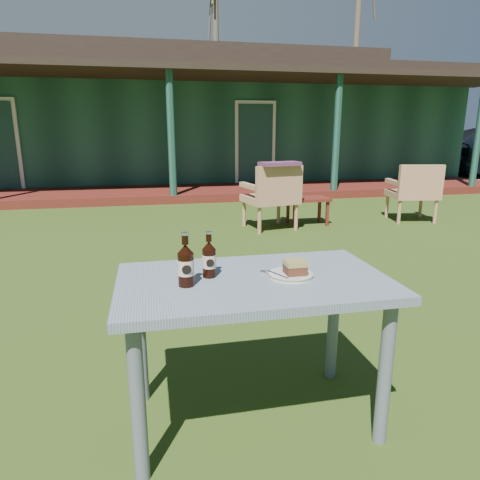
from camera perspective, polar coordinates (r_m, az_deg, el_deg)
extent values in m
plane|color=#334916|center=(3.64, -4.27, -7.52)|extent=(80.00, 80.00, 0.00)
cube|color=#1A4537|center=(12.85, -10.30, 13.99)|extent=(15.00, 6.00, 2.60)
cube|color=black|center=(12.93, -10.61, 20.42)|extent=(15.80, 6.80, 0.30)
cube|color=black|center=(12.98, -10.70, 22.17)|extent=(12.00, 3.50, 0.60)
cube|color=#5A1D16|center=(9.05, -9.12, 6.16)|extent=(15.00, 1.80, 0.16)
cube|color=black|center=(9.02, -9.75, 21.22)|extent=(15.40, 2.00, 0.12)
cylinder|color=#1A4537|center=(8.16, -9.13, 13.35)|extent=(0.14, 0.14, 2.45)
cylinder|color=#1A4537|center=(8.94, 12.75, 13.27)|extent=(0.14, 0.14, 2.45)
cylinder|color=#1A4537|center=(10.70, 29.17, 11.98)|extent=(0.14, 0.14, 2.45)
cube|color=white|center=(10.13, 2.03, 12.43)|extent=(0.95, 0.06, 2.00)
cube|color=#193D38|center=(10.10, 2.07, 12.43)|extent=(0.80, 0.04, 1.85)
cylinder|color=brown|center=(22.37, -3.22, 23.17)|extent=(0.28, 0.28, 9.50)
cylinder|color=brown|center=(23.02, 15.25, 24.37)|extent=(0.28, 0.28, 11.00)
cube|color=slate|center=(1.92, 1.86, -5.68)|extent=(1.20, 0.70, 0.04)
cylinder|color=slate|center=(1.80, -13.44, -20.56)|extent=(0.06, 0.06, 0.68)
cylinder|color=slate|center=(2.03, 18.76, -16.51)|extent=(0.06, 0.06, 0.68)
cylinder|color=slate|center=(2.26, -13.17, -12.75)|extent=(0.06, 0.06, 0.68)
cylinder|color=slate|center=(2.45, 12.33, -10.46)|extent=(0.06, 0.06, 0.68)
cylinder|color=silver|center=(1.94, 6.76, -4.62)|extent=(0.20, 0.20, 0.01)
cylinder|color=olive|center=(1.94, 6.76, -4.48)|extent=(0.20, 0.20, 0.00)
cube|color=#4E2619|center=(1.93, 7.35, -3.91)|extent=(0.09, 0.08, 0.04)
cube|color=olive|center=(1.92, 7.38, -3.03)|extent=(0.09, 0.09, 0.02)
cube|color=silver|center=(1.91, 5.01, -4.61)|extent=(0.07, 0.13, 0.00)
cylinder|color=black|center=(1.91, -4.13, -3.09)|extent=(0.06, 0.06, 0.13)
cone|color=black|center=(1.89, -4.17, -0.73)|extent=(0.06, 0.06, 0.04)
cylinder|color=black|center=(1.88, -4.19, 0.32)|extent=(0.03, 0.03, 0.04)
cylinder|color=silver|center=(1.88, -4.20, 0.99)|extent=(0.03, 0.03, 0.01)
cylinder|color=beige|center=(1.91, -4.13, -2.81)|extent=(0.06, 0.06, 0.06)
cylinder|color=black|center=(1.88, -4.00, -3.08)|extent=(0.04, 0.00, 0.04)
cylinder|color=black|center=(1.81, -7.21, -3.94)|extent=(0.07, 0.07, 0.14)
cone|color=black|center=(1.79, -7.30, -1.18)|extent=(0.07, 0.07, 0.04)
cylinder|color=black|center=(1.78, -7.34, 0.05)|extent=(0.03, 0.03, 0.04)
cylinder|color=silver|center=(1.77, -7.37, 0.83)|extent=(0.03, 0.03, 0.01)
cylinder|color=beige|center=(1.81, -7.22, -3.61)|extent=(0.07, 0.07, 0.07)
cylinder|color=black|center=(1.78, -7.13, -3.95)|extent=(0.04, 0.00, 0.04)
cylinder|color=silver|center=(1.98, 3.08, -4.25)|extent=(0.03, 0.03, 0.01)
cube|color=tan|center=(6.03, 4.00, 5.45)|extent=(0.77, 0.74, 0.09)
cube|color=tan|center=(5.76, 5.27, 7.67)|extent=(0.67, 0.21, 0.44)
cube|color=tan|center=(6.16, 6.43, 7.40)|extent=(0.18, 0.59, 0.06)
cube|color=tan|center=(5.90, 1.34, 7.17)|extent=(0.18, 0.59, 0.06)
cylinder|color=tan|center=(6.43, 5.16, 3.89)|extent=(0.05, 0.05, 0.37)
cylinder|color=tan|center=(6.19, 0.54, 3.53)|extent=(0.05, 0.05, 0.37)
cylinder|color=tan|center=(5.98, 7.50, 3.03)|extent=(0.05, 0.05, 0.37)
cylinder|color=tan|center=(5.72, 2.62, 2.62)|extent=(0.05, 0.05, 0.37)
cube|color=tan|center=(7.07, 21.93, 5.65)|extent=(0.74, 0.71, 0.09)
cube|color=tan|center=(6.80, 23.00, 7.43)|extent=(0.65, 0.19, 0.42)
cube|color=tan|center=(7.18, 24.13, 7.07)|extent=(0.17, 0.57, 0.06)
cube|color=tan|center=(6.96, 19.82, 7.27)|extent=(0.17, 0.57, 0.06)
cylinder|color=tan|center=(7.44, 22.95, 4.20)|extent=(0.05, 0.05, 0.36)
cylinder|color=tan|center=(7.23, 19.01, 4.29)|extent=(0.05, 0.05, 0.36)
cylinder|color=tan|center=(6.99, 24.61, 3.43)|extent=(0.05, 0.05, 0.36)
cylinder|color=tan|center=(6.77, 20.47, 3.51)|extent=(0.05, 0.05, 0.36)
cube|color=#5E3052|center=(5.74, 5.33, 10.09)|extent=(0.58, 0.33, 0.05)
cube|color=#5A1D16|center=(6.36, 9.04, 5.43)|extent=(0.60, 0.40, 0.04)
cube|color=#5A1D16|center=(6.17, 7.28, 3.33)|extent=(0.04, 0.04, 0.36)
cube|color=#5A1D16|center=(6.35, 11.56, 3.47)|extent=(0.04, 0.04, 0.36)
cube|color=#5A1D16|center=(6.45, 6.41, 3.84)|extent=(0.04, 0.04, 0.36)
cube|color=#5A1D16|center=(6.62, 10.54, 3.97)|extent=(0.04, 0.04, 0.36)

